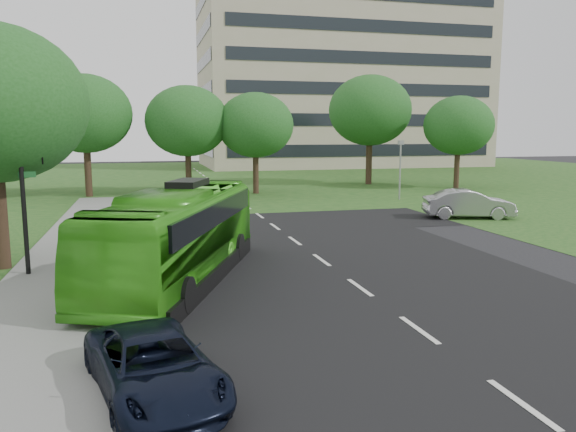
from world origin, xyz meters
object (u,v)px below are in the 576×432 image
(office_building, at_px, (340,80))
(bus, at_px, (179,235))
(tree_park_e, at_px, (459,126))
(camera_pole, at_px, (400,162))
(suv, at_px, (154,366))
(traffic_light, at_px, (28,183))
(tree_park_d, at_px, (370,111))
(tree_park_c, at_px, (255,125))
(sedan, at_px, (468,204))
(tree_park_b, at_px, (187,121))
(tree_park_a, at_px, (85,114))

(office_building, bearing_deg, bus, -114.04)
(tree_park_e, relative_size, camera_pole, 1.87)
(bus, relative_size, suv, 2.54)
(traffic_light, bearing_deg, tree_park_d, 68.20)
(tree_park_c, xyz_separation_m, sedan, (9.34, -15.88, -4.63))
(office_building, height_order, camera_pole, office_building)
(bus, height_order, sedan, bus)
(suv, relative_size, camera_pole, 1.00)
(sedan, distance_m, suv, 25.58)
(office_building, distance_m, sedan, 54.10)
(tree_park_e, height_order, sedan, tree_park_e)
(tree_park_e, relative_size, sedan, 1.60)
(bus, height_order, traffic_light, traffic_light)
(tree_park_b, bearing_deg, tree_park_c, -9.12)
(tree_park_b, xyz_separation_m, suv, (-3.37, -34.91, -5.16))
(tree_park_b, relative_size, tree_park_c, 1.06)
(tree_park_c, bearing_deg, tree_park_a, 175.29)
(office_building, distance_m, traffic_light, 68.72)
(office_building, relative_size, camera_pole, 9.28)
(tree_park_d, xyz_separation_m, sedan, (-2.64, -21.29, -6.08))
(office_building, height_order, tree_park_e, office_building)
(bus, xyz_separation_m, suv, (-1.00, -8.39, -0.93))
(sedan, bearing_deg, suv, 152.47)
(tree_park_b, bearing_deg, sedan, -48.84)
(camera_pole, bearing_deg, tree_park_c, 128.55)
(tree_park_c, distance_m, suv, 35.48)
(tree_park_d, distance_m, bus, 37.15)
(tree_park_e, height_order, camera_pole, tree_park_e)
(suv, height_order, traffic_light, traffic_light)
(office_building, relative_size, sedan, 7.95)
(tree_park_a, bearing_deg, traffic_light, -89.13)
(tree_park_b, height_order, tree_park_e, tree_park_b)
(office_building, xyz_separation_m, tree_park_b, (-25.09, -35.05, -6.74))
(bus, distance_m, sedan, 19.62)
(bus, bearing_deg, tree_park_a, 123.07)
(tree_park_d, xyz_separation_m, camera_pole, (-2.53, -12.01, -4.12))
(tree_park_b, xyz_separation_m, traffic_light, (-7.20, -24.91, -2.53))
(tree_park_a, bearing_deg, tree_park_e, -1.81)
(office_building, relative_size, traffic_light, 7.27)
(tree_park_d, xyz_separation_m, suv, (-20.64, -39.47, -6.31))
(sedan, relative_size, traffic_light, 0.91)
(tree_park_c, distance_m, tree_park_e, 18.12)
(tree_park_b, xyz_separation_m, tree_park_e, (23.40, -0.77, -0.28))
(tree_park_a, bearing_deg, bus, -78.97)
(traffic_light, bearing_deg, office_building, 79.59)
(office_building, xyz_separation_m, tree_park_e, (-1.68, -35.81, -7.02))
(tree_park_a, bearing_deg, tree_park_b, -1.60)
(bus, xyz_separation_m, traffic_light, (-4.83, 1.61, 1.70))
(tree_park_c, xyz_separation_m, tree_park_e, (18.12, 0.08, 0.02))
(tree_park_b, bearing_deg, bus, -95.11)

